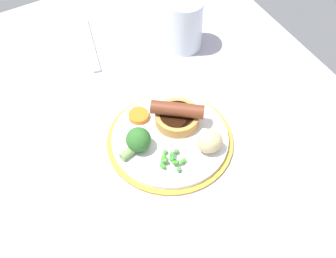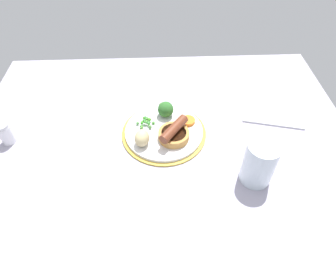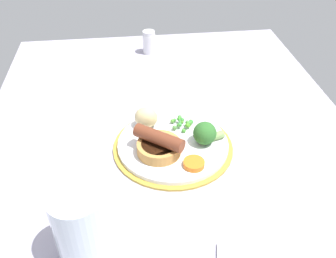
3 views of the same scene
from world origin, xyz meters
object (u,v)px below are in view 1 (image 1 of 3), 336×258
object	(u,v)px
potato_chunk_1	(210,142)
drinking_glass	(185,24)
dinner_plate	(168,140)
sausage_pudding	(177,115)
broccoli_floret_near	(138,141)
fork	(90,45)
pea_pile	(170,159)
carrot_slice_3	(139,116)

from	to	relation	value
potato_chunk_1	drinking_glass	world-z (taller)	drinking_glass
potato_chunk_1	drinking_glass	size ratio (longest dim) A/B	0.40
dinner_plate	sausage_pudding	bearing A→B (deg)	-52.90
dinner_plate	broccoli_floret_near	distance (cm)	6.76
fork	pea_pile	bearing A→B (deg)	-166.88
potato_chunk_1	fork	world-z (taller)	potato_chunk_1
fork	drinking_glass	distance (cm)	22.15
dinner_plate	pea_pile	size ratio (longest dim) A/B	4.41
pea_pile	potato_chunk_1	size ratio (longest dim) A/B	1.14
sausage_pudding	broccoli_floret_near	xyz separation A→B (cm)	(-1.93, 9.47, 0.35)
dinner_plate	carrot_slice_3	xyz separation A→B (cm)	(7.22, 2.55, 1.35)
carrot_slice_3	pea_pile	bearing A→B (deg)	-179.20
pea_pile	carrot_slice_3	bearing A→B (deg)	0.80
sausage_pudding	potato_chunk_1	bearing A→B (deg)	-40.73
broccoli_floret_near	drinking_glass	distance (cm)	31.44
sausage_pudding	drinking_glass	size ratio (longest dim) A/B	0.79
drinking_glass	pea_pile	bearing A→B (deg)	145.03
dinner_plate	pea_pile	distance (cm)	5.83
dinner_plate	drinking_glass	bearing A→B (deg)	-36.90
carrot_slice_3	drinking_glass	size ratio (longest dim) A/B	0.33
dinner_plate	sausage_pudding	world-z (taller)	sausage_pudding
broccoli_floret_near	fork	bearing A→B (deg)	67.32
pea_pile	drinking_glass	distance (cm)	33.57
sausage_pudding	pea_pile	size ratio (longest dim) A/B	1.76
pea_pile	potato_chunk_1	bearing A→B (deg)	-97.39
sausage_pudding	broccoli_floret_near	world-z (taller)	sausage_pudding
sausage_pudding	drinking_glass	bearing A→B (deg)	93.65
dinner_plate	carrot_slice_3	size ratio (longest dim) A/B	6.06
dinner_plate	potato_chunk_1	distance (cm)	8.59
potato_chunk_1	fork	xyz separation A→B (cm)	(38.69, 7.24, -3.35)
sausage_pudding	carrot_slice_3	world-z (taller)	sausage_pudding
pea_pile	broccoli_floret_near	distance (cm)	6.92
carrot_slice_3	sausage_pudding	bearing A→B (deg)	-127.22
potato_chunk_1	carrot_slice_3	xyz separation A→B (cm)	(13.26, 7.82, -1.73)
pea_pile	broccoli_floret_near	size ratio (longest dim) A/B	0.83
broccoli_floret_near	dinner_plate	bearing A→B (deg)	-22.27
dinner_plate	fork	bearing A→B (deg)	3.44
pea_pile	carrot_slice_3	distance (cm)	12.27
broccoli_floret_near	pea_pile	bearing A→B (deg)	-73.41
pea_pile	broccoli_floret_near	world-z (taller)	broccoli_floret_near
dinner_plate	drinking_glass	world-z (taller)	drinking_glass
broccoli_floret_near	drinking_glass	bearing A→B (deg)	28.02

